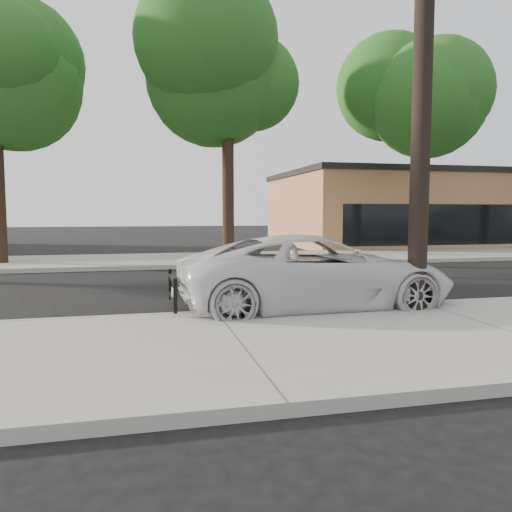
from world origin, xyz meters
TOP-DOWN VIEW (x-y plane):
  - ground at (0.00, 0.00)m, footprint 120.00×120.00m
  - near_sidewalk at (0.00, -4.30)m, footprint 90.00×4.40m
  - far_sidewalk at (0.00, 8.50)m, footprint 90.00×5.00m
  - curb_near at (0.00, -2.10)m, footprint 90.00×0.12m
  - building_main at (16.00, 16.00)m, footprint 18.00×10.00m
  - utility_pole at (3.60, -2.70)m, footprint 1.40×0.34m
  - tree_c at (2.22, 7.64)m, footprint 4.96×4.80m
  - tree_d at (10.20, 7.95)m, footprint 4.50×4.35m
  - police_cruiser at (2.02, -1.70)m, footprint 5.34×2.54m

SIDE VIEW (x-z plane):
  - ground at x=0.00m, z-range 0.00..0.00m
  - near_sidewalk at x=0.00m, z-range 0.00..0.15m
  - far_sidewalk at x=0.00m, z-range 0.00..0.15m
  - curb_near at x=0.00m, z-range -0.01..0.15m
  - police_cruiser at x=2.02m, z-range 0.00..1.47m
  - building_main at x=16.00m, z-range 0.00..4.00m
  - utility_pole at x=3.60m, z-range 0.20..9.20m
  - tree_d at x=10.20m, z-range 1.99..10.74m
  - tree_c at x=2.22m, z-range 2.13..11.68m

